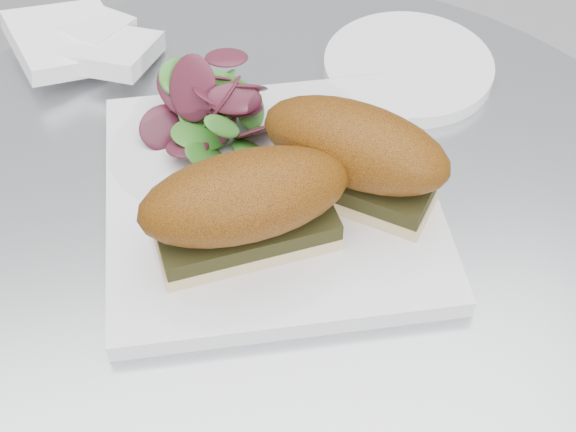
% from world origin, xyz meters
% --- Properties ---
extents(table, '(0.70, 0.70, 0.73)m').
position_xyz_m(table, '(0.00, 0.00, 0.49)').
color(table, '#B2B4B9').
rests_on(table, ground).
extents(plate, '(0.26, 0.26, 0.02)m').
position_xyz_m(plate, '(-0.00, 0.04, 0.74)').
color(plate, silver).
rests_on(plate, table).
extents(sandwich_left, '(0.16, 0.09, 0.08)m').
position_xyz_m(sandwich_left, '(-0.03, -0.01, 0.79)').
color(sandwich_left, '#DAB388').
rests_on(sandwich_left, plate).
extents(sandwich_right, '(0.15, 0.14, 0.08)m').
position_xyz_m(sandwich_right, '(0.06, 0.02, 0.79)').
color(sandwich_right, '#DAB388').
rests_on(sandwich_right, plate).
extents(salad, '(0.10, 0.10, 0.05)m').
position_xyz_m(salad, '(-0.03, 0.11, 0.77)').
color(salad, '#417E29').
rests_on(salad, plate).
extents(napkin, '(0.13, 0.13, 0.02)m').
position_xyz_m(napkin, '(-0.14, 0.24, 0.74)').
color(napkin, white).
rests_on(napkin, table).
extents(saucer, '(0.15, 0.15, 0.01)m').
position_xyz_m(saucer, '(0.15, 0.18, 0.74)').
color(saucer, silver).
rests_on(saucer, table).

